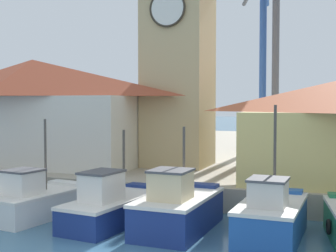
{
  "coord_description": "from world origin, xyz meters",
  "views": [
    {
      "loc": [
        6.77,
        -10.8,
        4.58
      ],
      "look_at": [
        -0.93,
        10.07,
        3.5
      ],
      "focal_mm": 50.0,
      "sensor_mm": 36.0,
      "label": 1
    }
  ],
  "objects": [
    {
      "name": "port_crane_near",
      "position": [
        1.8,
        26.74,
        7.23
      ],
      "size": [
        5.47,
        10.38,
        16.33
      ],
      "color": "#353539",
      "rests_on": "quay_wharf"
    },
    {
      "name": "fishing_boat_left_inner",
      "position": [
        -4.62,
        4.77,
        0.69
      ],
      "size": [
        2.65,
        4.45,
        3.94
      ],
      "color": "silver",
      "rests_on": "ground"
    },
    {
      "name": "quay_wharf",
      "position": [
        0.0,
        28.07,
        0.52
      ],
      "size": [
        120.0,
        40.0,
        1.03
      ],
      "primitive_type": "cube",
      "color": "#A89E89",
      "rests_on": "ground"
    },
    {
      "name": "fishing_boat_mid_right",
      "position": [
        4.66,
        4.96,
        0.78
      ],
      "size": [
        2.13,
        4.26,
        4.53
      ],
      "color": "#2356A8",
      "rests_on": "ground"
    },
    {
      "name": "fishing_boat_center",
      "position": [
        1.37,
        4.89,
        0.8
      ],
      "size": [
        2.34,
        4.49,
        3.72
      ],
      "color": "navy",
      "rests_on": "ground"
    },
    {
      "name": "dock_worker_along_quay",
      "position": [
        -4.35,
        9.96,
        1.88
      ],
      "size": [
        0.34,
        0.22,
        1.62
      ],
      "color": "#33333D",
      "rests_on": "quay_wharf"
    },
    {
      "name": "clock_tower",
      "position": [
        -1.85,
        14.29,
        8.05
      ],
      "size": [
        3.96,
        3.96,
        14.91
      ],
      "color": "tan",
      "rests_on": "quay_wharf"
    },
    {
      "name": "fishing_boat_mid_left",
      "position": [
        -1.25,
        4.99,
        0.7
      ],
      "size": [
        2.47,
        5.27,
        3.54
      ],
      "color": "navy",
      "rests_on": "ground"
    },
    {
      "name": "port_crane_far",
      "position": [
        0.85,
        27.47,
        7.29
      ],
      "size": [
        2.24,
        11.17,
        16.66
      ],
      "color": "navy",
      "rests_on": "quay_wharf"
    },
    {
      "name": "dock_worker_near_tower",
      "position": [
        3.86,
        8.94,
        1.88
      ],
      "size": [
        0.34,
        0.22,
        1.62
      ],
      "color": "#33333D",
      "rests_on": "quay_wharf"
    },
    {
      "name": "warehouse_left",
      "position": [
        -10.12,
        12.13,
        4.15
      ],
      "size": [
        13.37,
        5.83,
        6.09
      ],
      "color": "silver",
      "rests_on": "quay_wharf"
    }
  ]
}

